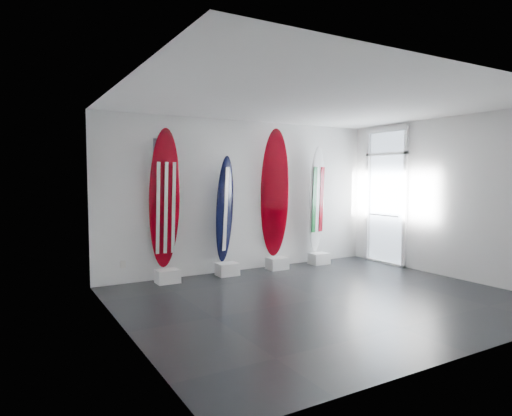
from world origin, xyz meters
TOP-DOWN VIEW (x-y plane):
  - floor at (0.00, 0.00)m, footprint 6.00×6.00m
  - ceiling at (0.00, 0.00)m, footprint 6.00×6.00m
  - wall_back at (0.00, 2.50)m, footprint 6.00×0.00m
  - wall_front at (0.00, -2.50)m, footprint 6.00×0.00m
  - wall_left at (-3.00, 0.00)m, footprint 0.00×5.00m
  - wall_right at (3.00, 0.00)m, footprint 0.00×5.00m
  - display_block_usa at (-1.75, 2.18)m, footprint 0.40×0.30m
  - surfboard_usa at (-1.75, 2.28)m, footprint 0.57×0.34m
  - display_block_navy at (-0.56, 2.18)m, footprint 0.40×0.30m
  - surfboard_navy at (-0.56, 2.28)m, footprint 0.51×0.37m
  - display_block_swiss at (0.57, 2.18)m, footprint 0.40×0.30m
  - surfboard_swiss at (0.57, 2.28)m, footprint 0.66×0.47m
  - display_block_italy at (1.65, 2.18)m, footprint 0.40×0.30m
  - surfboard_italy at (1.65, 2.28)m, footprint 0.55×0.29m
  - wall_outlet at (-2.45, 2.48)m, footprint 0.09×0.02m
  - glass_door at (2.97, 1.55)m, footprint 0.12×1.16m
  - balcony at (4.30, 1.55)m, footprint 2.80×2.20m

SIDE VIEW (x-z plane):
  - floor at x=0.00m, z-range 0.00..0.00m
  - display_block_usa at x=-1.75m, z-range 0.00..0.24m
  - display_block_navy at x=-0.56m, z-range 0.00..0.24m
  - display_block_swiss at x=0.57m, z-range 0.00..0.24m
  - display_block_italy at x=1.65m, z-range 0.00..0.24m
  - wall_outlet at x=-2.45m, z-range 0.28..0.41m
  - balcony at x=4.30m, z-range -0.10..1.10m
  - surfboard_navy at x=-0.56m, z-range 0.24..2.29m
  - surfboard_italy at x=1.65m, z-range 0.24..2.55m
  - glass_door at x=2.97m, z-range 0.00..2.85m
  - surfboard_usa at x=-1.75m, z-range 0.24..2.74m
  - wall_back at x=0.00m, z-range -1.50..4.50m
  - wall_front at x=0.00m, z-range -1.50..4.50m
  - wall_left at x=-3.00m, z-range -1.00..4.00m
  - wall_right at x=3.00m, z-range -1.00..4.00m
  - surfboard_swiss at x=0.57m, z-range 0.24..2.85m
  - ceiling at x=0.00m, z-range 3.00..3.00m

